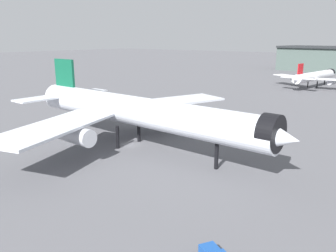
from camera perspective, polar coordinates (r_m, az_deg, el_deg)
ground at (r=69.18m, az=-6.24°, el=-3.16°), size 900.00×900.00×0.00m
airliner_near_gate at (r=66.09m, az=-5.29°, el=2.38°), size 61.87×56.58×16.07m
airliner_far_taxiway at (r=160.79m, az=23.06°, el=7.55°), size 35.32×39.04×10.86m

